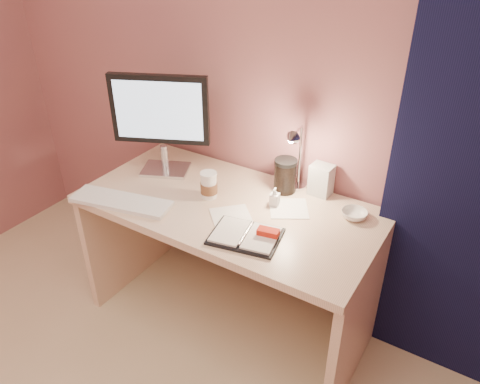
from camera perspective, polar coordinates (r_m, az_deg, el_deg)
The scene contains 12 objects.
desk at distance 2.36m, azimuth -0.30°, elevation -5.29°, with size 1.40×0.70×0.73m.
monitor at distance 2.36m, azimuth -9.69°, elevation 9.15°, with size 0.46×0.25×0.52m.
keyboard at distance 2.25m, azimuth -14.28°, elevation -1.12°, with size 0.48×0.14×0.02m, color white.
planner at distance 1.96m, azimuth 0.92°, elevation -5.31°, with size 0.32×0.27×0.04m.
paper_a at distance 2.09m, azimuth -1.08°, elevation -3.01°, with size 0.17×0.17×0.00m, color white.
paper_c at distance 2.15m, azimuth 5.96°, elevation -2.00°, with size 0.17×0.17×0.00m, color white.
coffee_cup at distance 2.20m, azimuth -3.82°, elevation 0.77°, with size 0.08×0.08×0.13m.
bowl at distance 2.13m, azimuth 13.76°, elevation -2.68°, with size 0.11×0.11×0.04m, color silver.
lotion_bottle at distance 2.15m, azimuth 4.26°, elevation -0.59°, with size 0.04×0.04×0.09m, color white.
dark_jar at distance 2.25m, azimuth 5.52°, elevation 1.81°, with size 0.11×0.11×0.15m, color black.
product_box at distance 2.25m, azimuth 9.88°, elevation 1.47°, with size 0.10×0.08×0.15m, color silver.
desk_lamp at distance 2.16m, azimuth 6.18°, elevation 4.64°, with size 0.09×0.21×0.35m.
Camera 1 is at (1.01, -0.15, 1.90)m, focal length 35.00 mm.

